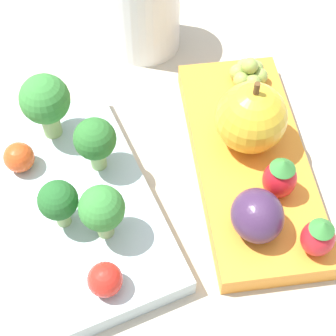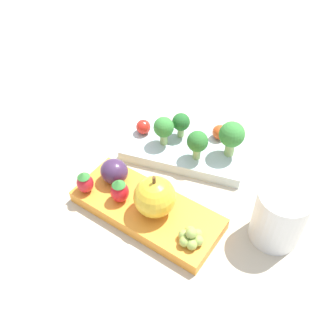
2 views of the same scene
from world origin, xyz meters
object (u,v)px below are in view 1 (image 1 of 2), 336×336
at_px(broccoli_floret_3, 102,210).
at_px(apple, 251,118).
at_px(broccoli_floret_1, 45,101).
at_px(plum, 257,216).
at_px(strawberry_0, 280,177).
at_px(grape_cluster, 249,73).
at_px(cherry_tomato_0, 19,157).
at_px(broccoli_floret_0, 95,140).
at_px(bento_box_savoury, 82,204).
at_px(drinking_cup, 144,9).
at_px(cherry_tomato_1, 105,280).
at_px(strawberry_1, 318,237).
at_px(bento_box_fruit, 250,161).
at_px(broccoli_floret_2, 58,201).

distance_m(broccoli_floret_3, apple, 0.15).
relative_size(broccoli_floret_1, plum, 1.48).
distance_m(strawberry_0, grape_cluster, 0.12).
height_order(cherry_tomato_0, grape_cluster, grape_cluster).
bearing_deg(broccoli_floret_3, broccoli_floret_0, -7.53).
distance_m(bento_box_savoury, drinking_cup, 0.21).
distance_m(cherry_tomato_1, strawberry_0, 0.16).
distance_m(apple, drinking_cup, 0.17).
height_order(apple, drinking_cup, apple).
relative_size(strawberry_1, grape_cluster, 1.07).
xyz_separation_m(broccoli_floret_0, broccoli_floret_1, (0.05, 0.03, 0.01)).
relative_size(cherry_tomato_1, strawberry_1, 0.66).
xyz_separation_m(bento_box_fruit, plum, (-0.07, 0.02, 0.03)).
relative_size(broccoli_floret_1, drinking_cup, 0.73).
xyz_separation_m(strawberry_1, drinking_cup, (0.28, 0.06, 0.00)).
bearing_deg(bento_box_savoury, broccoli_floret_1, 7.52).
xyz_separation_m(bento_box_savoury, broccoli_floret_2, (-0.02, 0.02, 0.04)).
bearing_deg(bento_box_savoury, strawberry_1, -120.49).
relative_size(bento_box_savoury, bento_box_fruit, 0.93).
height_order(cherry_tomato_1, plum, plum).
relative_size(bento_box_fruit, apple, 3.36).
xyz_separation_m(cherry_tomato_0, grape_cluster, (0.04, -0.22, -0.00)).
xyz_separation_m(bento_box_fruit, broccoli_floret_3, (-0.04, 0.13, 0.04)).
height_order(broccoli_floret_2, apple, apple).
bearing_deg(strawberry_0, cherry_tomato_1, 105.56).
relative_size(broccoli_floret_0, drinking_cup, 0.60).
relative_size(bento_box_fruit, broccoli_floret_3, 4.48).
bearing_deg(bento_box_fruit, drinking_cup, 14.38).
relative_size(broccoli_floret_3, grape_cluster, 1.46).
distance_m(bento_box_savoury, strawberry_1, 0.19).
bearing_deg(cherry_tomato_0, broccoli_floret_3, -146.18).
bearing_deg(strawberry_0, broccoli_floret_3, 88.89).
bearing_deg(apple, drinking_cup, 16.25).
bearing_deg(bento_box_fruit, apple, -7.47).
xyz_separation_m(broccoli_floret_2, strawberry_0, (-0.02, -0.17, -0.01)).
distance_m(strawberry_0, drinking_cup, 0.23).
height_order(broccoli_floret_1, plum, broccoli_floret_1).
xyz_separation_m(broccoli_floret_0, cherry_tomato_0, (0.02, 0.06, -0.02)).
relative_size(cherry_tomato_1, strawberry_0, 0.62).
xyz_separation_m(broccoli_floret_0, strawberry_1, (-0.12, -0.14, -0.01)).
bearing_deg(bento_box_fruit, cherry_tomato_0, 77.19).
bearing_deg(strawberry_1, cherry_tomato_0, 55.42).
height_order(broccoli_floret_2, drinking_cup, drinking_cup).
distance_m(broccoli_floret_3, cherry_tomato_1, 0.05).
distance_m(cherry_tomato_0, apple, 0.19).
distance_m(broccoli_floret_0, apple, 0.13).
height_order(bento_box_savoury, cherry_tomato_1, cherry_tomato_1).
xyz_separation_m(bento_box_fruit, strawberry_0, (-0.04, -0.01, 0.03)).
height_order(bento_box_savoury, cherry_tomato_0, cherry_tomato_0).
xyz_separation_m(bento_box_savoury, apple, (0.02, -0.15, 0.04)).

